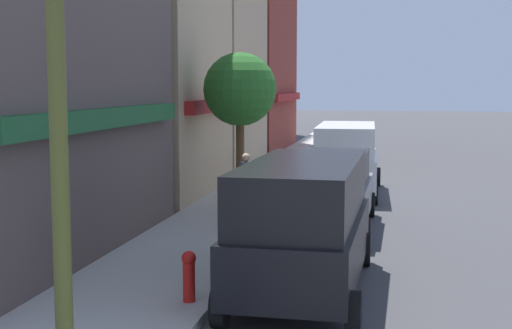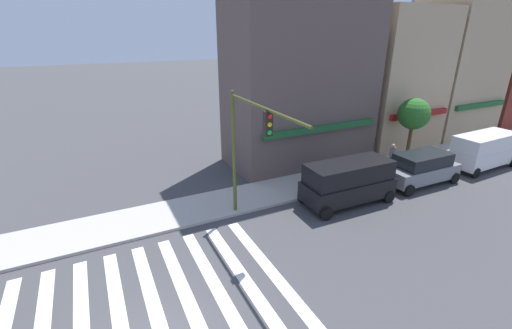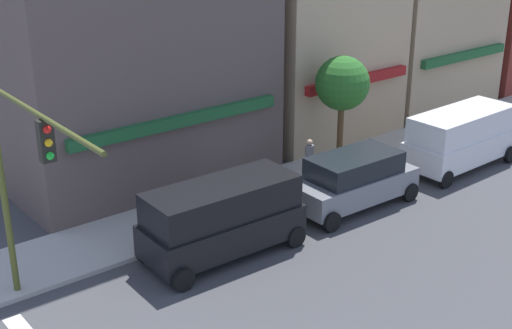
% 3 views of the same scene
% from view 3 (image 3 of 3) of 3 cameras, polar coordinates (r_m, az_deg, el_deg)
% --- Properties ---
extents(traffic_signal, '(0.32, 6.29, 6.23)m').
position_cam_3_polar(traffic_signal, '(18.04, -18.38, -0.02)').
color(traffic_signal, '#474C1E').
rests_on(traffic_signal, ground_plane).
extents(van_black, '(5.04, 2.22, 2.34)m').
position_cam_3_polar(van_black, '(21.58, -2.71, -4.19)').
color(van_black, black).
rests_on(van_black, ground_plane).
extents(suv_grey, '(4.73, 2.12, 1.94)m').
position_cam_3_polar(suv_grey, '(25.09, 7.83, -1.17)').
color(suv_grey, slate).
rests_on(suv_grey, ground_plane).
extents(van_white, '(5.06, 2.22, 2.34)m').
position_cam_3_polar(van_white, '(29.37, 16.06, 2.15)').
color(van_white, white).
rests_on(van_white, ground_plane).
extents(pedestrian_grey_coat, '(0.32, 0.32, 1.77)m').
position_cam_3_polar(pedestrian_grey_coat, '(26.42, 4.27, 0.28)').
color(pedestrian_grey_coat, '#23232D').
rests_on(pedestrian_grey_coat, sidewalk_left).
extents(fire_hydrant, '(0.24, 0.24, 0.84)m').
position_cam_3_polar(fire_hydrant, '(22.51, -8.09, -5.16)').
color(fire_hydrant, red).
rests_on(fire_hydrant, sidewalk_left).
extents(street_tree, '(2.10, 2.10, 4.44)m').
position_cam_3_polar(street_tree, '(27.53, 6.92, 6.41)').
color(street_tree, brown).
rests_on(street_tree, sidewalk_left).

